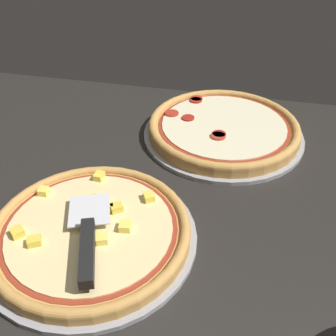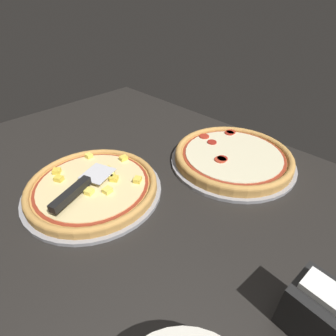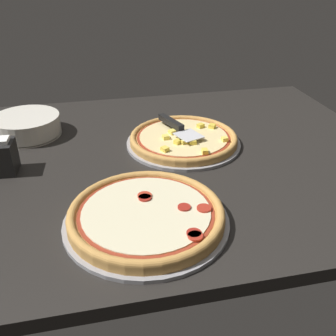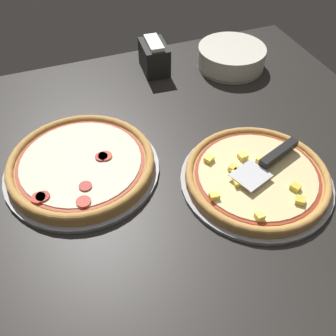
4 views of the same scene
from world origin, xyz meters
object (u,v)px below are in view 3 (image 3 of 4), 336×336
pizza_front (184,138)px  serving_spatula (174,125)px  plate_stack (27,126)px  pizza_back (146,214)px

pizza_front → serving_spatula: 6.24cm
plate_stack → pizza_front: bearing=159.6°
pizza_back → serving_spatula: serving_spatula is taller
pizza_front → plate_stack: (51.11, -18.96, 1.17)cm
serving_spatula → plate_stack: bearing=-15.6°
serving_spatula → plate_stack: plate_stack is taller
pizza_back → serving_spatula: size_ratio=1.74×
pizza_back → serving_spatula: (-17.21, -44.81, 2.48)cm
pizza_back → pizza_front: bearing=-115.8°
pizza_back → serving_spatula: 48.06cm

